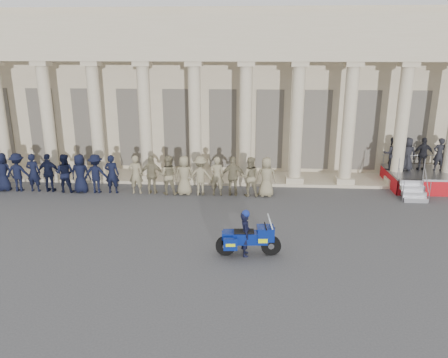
% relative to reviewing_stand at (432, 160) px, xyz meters
% --- Properties ---
extents(ground, '(90.00, 90.00, 0.00)m').
position_rel_reviewing_stand_xyz_m(ground, '(-10.82, -8.03, -1.43)').
color(ground, '#404042').
rests_on(ground, ground).
extents(building, '(40.00, 12.50, 9.00)m').
position_rel_reviewing_stand_xyz_m(building, '(-10.82, 6.72, 3.09)').
color(building, tan).
rests_on(building, ground).
extents(officer_rank, '(18.10, 0.73, 1.94)m').
position_rel_reviewing_stand_xyz_m(officer_rank, '(-17.16, -2.01, -0.46)').
color(officer_rank, black).
rests_on(officer_rank, ground).
extents(reviewing_stand, '(4.83, 4.02, 2.56)m').
position_rel_reviewing_stand_xyz_m(reviewing_stand, '(0.00, 0.00, 0.00)').
color(reviewing_stand, gray).
rests_on(reviewing_stand, ground).
extents(motorcycle, '(2.27, 0.95, 1.46)m').
position_rel_reviewing_stand_xyz_m(motorcycle, '(-9.20, -8.37, -0.80)').
color(motorcycle, black).
rests_on(motorcycle, ground).
extents(rider, '(0.42, 0.60, 1.67)m').
position_rel_reviewing_stand_xyz_m(rider, '(-9.33, -8.39, -0.59)').
color(rider, black).
rests_on(rider, ground).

